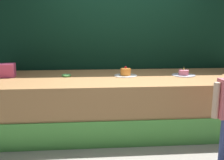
{
  "coord_description": "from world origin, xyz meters",
  "views": [
    {
      "loc": [
        -0.5,
        -2.86,
        1.43
      ],
      "look_at": [
        -0.23,
        0.42,
        0.77
      ],
      "focal_mm": 40.06,
      "sensor_mm": 36.0,
      "label": 1
    }
  ],
  "objects": [
    {
      "name": "pink_box",
      "position": [
        -1.73,
        0.79,
        0.86
      ],
      "size": [
        0.27,
        0.2,
        0.2
      ],
      "primitive_type": "cube",
      "rotation": [
        0.0,
        0.0,
        0.09
      ],
      "color": "#E34D83",
      "rests_on": "stage_platform"
    },
    {
      "name": "stage_platform",
      "position": [
        0.0,
        0.69,
        0.38
      ],
      "size": [
        4.08,
        1.41,
        0.76
      ],
      "color": "#B27F4C",
      "rests_on": "ground_plane"
    },
    {
      "name": "cake_center",
      "position": [
        0.87,
        0.71,
        0.79
      ],
      "size": [
        0.34,
        0.34,
        0.14
      ],
      "color": "silver",
      "rests_on": "stage_platform"
    },
    {
      "name": "cake_left",
      "position": [
        0.0,
        0.75,
        0.8
      ],
      "size": [
        0.34,
        0.34,
        0.15
      ],
      "color": "white",
      "rests_on": "stage_platform"
    },
    {
      "name": "ground_plane",
      "position": [
        0.0,
        0.0,
        0.0
      ],
      "size": [
        12.0,
        12.0,
        0.0
      ],
      "primitive_type": "plane",
      "color": "gray"
    },
    {
      "name": "curtain_backdrop",
      "position": [
        0.0,
        1.49,
        1.55
      ],
      "size": [
        4.31,
        0.08,
        3.1
      ],
      "primitive_type": "cube",
      "color": "black",
      "rests_on": "ground_plane"
    },
    {
      "name": "donut",
      "position": [
        -0.87,
        0.75,
        0.78
      ],
      "size": [
        0.13,
        0.13,
        0.04
      ],
      "primitive_type": "torus",
      "color": "#59B259",
      "rests_on": "stage_platform"
    }
  ]
}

